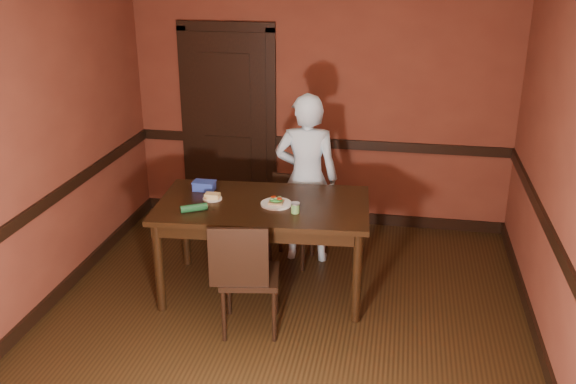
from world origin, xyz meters
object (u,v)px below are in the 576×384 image
(sauce_jar, at_px, (295,208))
(food_tub, at_px, (204,186))
(chair_far, at_px, (291,222))
(dining_table, at_px, (264,247))
(sandwich_plate, at_px, (276,203))
(chair_near, at_px, (250,274))
(person, at_px, (307,179))
(cheese_saucer, at_px, (212,197))

(sauce_jar, height_order, food_tub, sauce_jar)
(chair_far, bearing_deg, dining_table, -95.37)
(sandwich_plate, height_order, food_tub, food_tub)
(dining_table, relative_size, chair_near, 1.86)
(dining_table, height_order, food_tub, food_tub)
(dining_table, bearing_deg, sauce_jar, -32.52)
(chair_far, bearing_deg, person, 45.31)
(dining_table, bearing_deg, chair_far, 73.04)
(chair_far, relative_size, chair_near, 0.87)
(person, xyz_separation_m, food_tub, (-0.85, -0.50, 0.06))
(sandwich_plate, distance_m, cheese_saucer, 0.57)
(chair_near, bearing_deg, sauce_jar, -132.19)
(person, bearing_deg, sandwich_plate, 75.00)
(dining_table, relative_size, sauce_jar, 20.29)
(chair_far, height_order, person, person)
(chair_near, distance_m, food_tub, 1.09)
(chair_near, height_order, food_tub, chair_near)
(dining_table, xyz_separation_m, sandwich_plate, (0.12, -0.02, 0.44))
(chair_near, relative_size, person, 0.58)
(person, relative_size, cheese_saucer, 9.82)
(dining_table, height_order, chair_far, dining_table)
(chair_near, xyz_separation_m, person, (0.24, 1.31, 0.34))
(chair_far, distance_m, sauce_jar, 0.91)
(dining_table, relative_size, food_tub, 9.12)
(sandwich_plate, bearing_deg, cheese_saucer, 177.37)
(sandwich_plate, bearing_deg, person, 78.60)
(chair_far, height_order, chair_near, chair_near)
(dining_table, bearing_deg, cheese_saucer, 175.44)
(sauce_jar, xyz_separation_m, cheese_saucer, (-0.75, 0.17, -0.02))
(person, bearing_deg, cheese_saucer, 40.92)
(sandwich_plate, distance_m, sauce_jar, 0.24)
(person, height_order, food_tub, person)
(sauce_jar, relative_size, food_tub, 0.45)
(dining_table, relative_size, chair_far, 2.15)
(sauce_jar, distance_m, cheese_saucer, 0.77)
(person, relative_size, food_tub, 8.39)
(sandwich_plate, relative_size, sauce_jar, 3.00)
(chair_near, xyz_separation_m, sandwich_plate, (0.09, 0.58, 0.38))
(dining_table, distance_m, sauce_jar, 0.58)
(chair_near, bearing_deg, person, -110.04)
(sandwich_plate, relative_size, food_tub, 1.35)
(person, height_order, sauce_jar, person)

